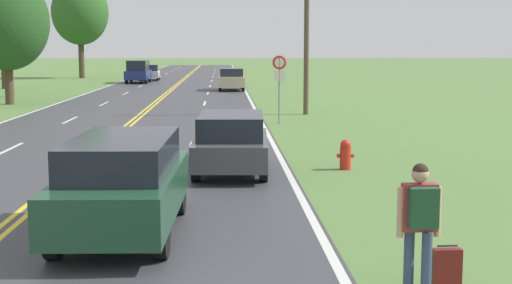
{
  "coord_description": "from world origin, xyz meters",
  "views": [
    {
      "loc": [
        3.85,
        -5.82,
        3.18
      ],
      "look_at": [
        4.53,
        8.73,
        1.24
      ],
      "focal_mm": 50.0,
      "sensor_mm": 36.0,
      "label": 1
    }
  ],
  "objects": [
    {
      "name": "car_dark_green_suv_approaching",
      "position": [
        2.16,
        6.17,
        0.91
      ],
      "size": [
        1.97,
        4.76,
        1.67
      ],
      "rotation": [
        0.0,
        0.0,
        -1.6
      ],
      "color": "black",
      "rests_on": "ground"
    },
    {
      "name": "tree_behind_sign",
      "position": [
        -8.03,
        34.47,
        4.55
      ],
      "size": [
        4.67,
        4.67,
        7.26
      ],
      "color": "#473828",
      "rests_on": "ground"
    },
    {
      "name": "tree_left_verge",
      "position": [
        -9.71,
        40.52,
        5.79
      ],
      "size": [
        4.29,
        4.29,
        8.28
      ],
      "color": "brown",
      "rests_on": "ground"
    },
    {
      "name": "suitcase",
      "position": [
        6.76,
        3.05,
        0.29
      ],
      "size": [
        0.39,
        0.15,
        0.63
      ],
      "rotation": [
        0.0,
        0.0,
        1.6
      ],
      "color": "maroon",
      "rests_on": "ground"
    },
    {
      "name": "car_dark_grey_hatchback_mid_near",
      "position": [
        4.06,
        12.07,
        0.81
      ],
      "size": [
        1.99,
        4.03,
        1.51
      ],
      "rotation": [
        0.0,
        0.0,
        -1.62
      ],
      "color": "black",
      "rests_on": "ground"
    },
    {
      "name": "car_white_sedan_distant",
      "position": [
        -3.13,
        63.04,
        0.76
      ],
      "size": [
        1.97,
        4.23,
        1.5
      ],
      "rotation": [
        0.0,
        0.0,
        1.61
      ],
      "color": "black",
      "rests_on": "ground"
    },
    {
      "name": "hitchhiker_person",
      "position": [
        6.38,
        3.01,
        1.05
      ],
      "size": [
        0.58,
        0.42,
        1.71
      ],
      "rotation": [
        0.0,
        0.0,
        1.6
      ],
      "color": "#38476B",
      "rests_on": "ground"
    },
    {
      "name": "car_champagne_suv_mid_far",
      "position": [
        4.49,
        46.79,
        0.87
      ],
      "size": [
        1.88,
        4.56,
        1.63
      ],
      "rotation": [
        0.0,
        0.0,
        -1.57
      ],
      "color": "black",
      "rests_on": "ground"
    },
    {
      "name": "utility_pole_midground",
      "position": [
        7.8,
        27.79,
        4.26
      ],
      "size": [
        1.8,
        0.24,
        8.21
      ],
      "color": "brown",
      "rests_on": "ground"
    },
    {
      "name": "fire_hydrant",
      "position": [
        7.05,
        12.44,
        0.4
      ],
      "size": [
        0.45,
        0.29,
        0.79
      ],
      "color": "red",
      "rests_on": "ground"
    },
    {
      "name": "car_dark_blue_suv_receding",
      "position": [
        -3.62,
        58.01,
        1.05
      ],
      "size": [
        1.94,
        4.78,
        2.0
      ],
      "rotation": [
        0.0,
        0.0,
        1.56
      ],
      "color": "black",
      "rests_on": "ground"
    },
    {
      "name": "traffic_sign",
      "position": [
        6.19,
        23.51,
        2.16
      ],
      "size": [
        0.6,
        0.1,
        2.85
      ],
      "color": "gray",
      "rests_on": "ground"
    },
    {
      "name": "tree_mid_treeline",
      "position": [
        -10.61,
        68.46,
        6.64
      ],
      "size": [
        5.74,
        5.74,
        9.97
      ],
      "color": "#473828",
      "rests_on": "ground"
    },
    {
      "name": "tree_right_cluster",
      "position": [
        -12.82,
        49.69,
        5.74
      ],
      "size": [
        4.95,
        4.95,
        8.61
      ],
      "color": "#473828",
      "rests_on": "ground"
    }
  ]
}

